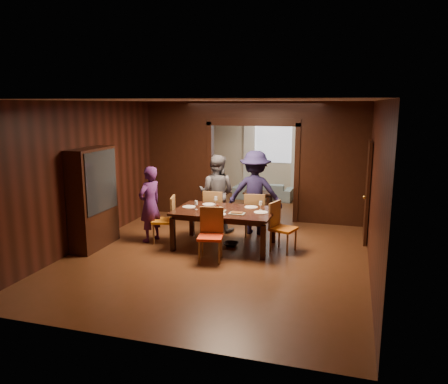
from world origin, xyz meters
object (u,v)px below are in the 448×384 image
(person_purple, at_px, (150,204))
(chair_far_r, at_px, (255,214))
(person_grey, at_px, (216,193))
(coffee_table, at_px, (258,199))
(chair_far_l, at_px, (215,211))
(dining_table, at_px, (224,228))
(chair_left, at_px, (164,219))
(sofa, at_px, (263,191))
(chair_near, at_px, (210,235))
(chair_right, at_px, (283,227))
(hutch, at_px, (93,198))
(person_navy, at_px, (255,193))

(person_purple, distance_m, chair_far_r, 2.26)
(person_grey, bearing_deg, coffee_table, -98.46)
(coffee_table, bearing_deg, chair_far_l, -97.74)
(person_grey, distance_m, dining_table, 1.25)
(coffee_table, height_order, chair_far_l, chair_far_l)
(dining_table, bearing_deg, chair_left, -177.34)
(chair_far_l, distance_m, chair_far_r, 0.91)
(sofa, distance_m, chair_far_r, 3.77)
(coffee_table, xyz_separation_m, chair_near, (0.09, -4.57, 0.28))
(coffee_table, xyz_separation_m, chair_right, (1.28, -3.66, 0.28))
(chair_near, xyz_separation_m, hutch, (-2.48, 0.11, 0.52))
(person_purple, distance_m, sofa, 4.94)
(person_grey, xyz_separation_m, sofa, (0.36, 3.57, -0.61))
(chair_left, bearing_deg, hutch, -74.64)
(chair_left, relative_size, hutch, 0.48)
(person_purple, xyz_separation_m, chair_right, (2.78, 0.13, -0.31))
(chair_far_r, distance_m, chair_near, 1.79)
(chair_near, bearing_deg, hutch, 166.93)
(dining_table, height_order, coffee_table, dining_table)
(person_grey, height_order, chair_left, person_grey)
(person_grey, distance_m, person_navy, 0.88)
(sofa, distance_m, chair_far_l, 3.72)
(person_purple, bearing_deg, person_navy, 139.51)
(person_purple, distance_m, chair_near, 1.79)
(coffee_table, bearing_deg, person_grey, -98.37)
(person_grey, bearing_deg, hutch, 41.56)
(chair_far_l, bearing_deg, hutch, 37.81)
(sofa, height_order, chair_right, chair_right)
(chair_far_r, bearing_deg, coffee_table, -89.75)
(coffee_table, bearing_deg, sofa, 92.51)
(chair_left, distance_m, chair_far_r, 1.97)
(dining_table, xyz_separation_m, hutch, (-2.50, -0.74, 0.62))
(chair_far_l, bearing_deg, person_grey, -86.27)
(person_navy, distance_m, sofa, 3.61)
(person_navy, bearing_deg, person_purple, 25.21)
(person_navy, relative_size, sofa, 1.04)
(sofa, xyz_separation_m, chair_right, (1.32, -4.55, 0.23))
(coffee_table, relative_size, chair_right, 0.82)
(chair_left, bearing_deg, chair_far_r, 104.42)
(chair_far_l, xyz_separation_m, hutch, (-2.02, -1.65, 0.52))
(chair_right, xyz_separation_m, chair_near, (-1.20, -0.91, 0.00))
(person_grey, xyz_separation_m, chair_near, (0.48, -1.89, -0.38))
(person_purple, relative_size, chair_far_l, 1.63)
(person_purple, xyz_separation_m, person_navy, (1.97, 1.18, 0.13))
(chair_right, bearing_deg, chair_far_r, 60.51)
(chair_far_r, bearing_deg, person_purple, 15.28)
(chair_right, bearing_deg, chair_far_l, 80.85)
(dining_table, bearing_deg, sofa, 91.74)
(dining_table, xyz_separation_m, chair_right, (1.18, 0.05, 0.10))
(sofa, relative_size, chair_far_l, 1.83)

